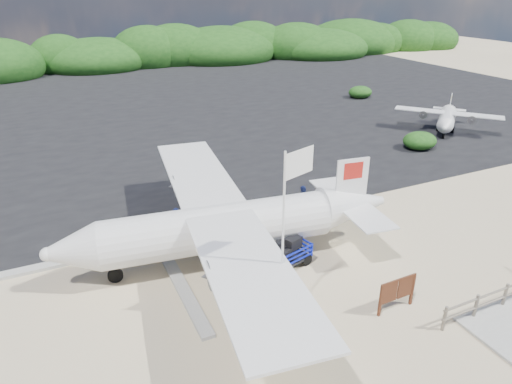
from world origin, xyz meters
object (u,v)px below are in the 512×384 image
Objects in this scene: baggage_cart at (284,267)px; aircraft_large at (330,114)px; signboard at (394,310)px; crew_b at (288,218)px; crew_c at (303,204)px; crew_a at (177,226)px; flagpole at (280,326)px; aircraft_small at (66,106)px.

baggage_cart is 0.14× the size of aircraft_large.
signboard is 1.13× the size of crew_b.
baggage_cart is 4.39m from crew_c.
aircraft_large reaches higher than crew_a.
aircraft_large reaches higher than crew_c.
flagpole reaches higher than baggage_cart.
crew_a is at bearing 47.73° from aircraft_large.
aircraft_small is at bearing 101.32° from signboard.
signboard is at bearing 88.43° from crew_b.
crew_c is 31.74m from aircraft_small.
crew_c is 0.11× the size of aircraft_large.
crew_a is 30.09m from aircraft_small.
crew_b is (3.43, 5.77, 0.76)m from flagpole.
baggage_cart is at bearing 59.39° from aircraft_large.
aircraft_large is at bearing 60.03° from signboard.
flagpole is 4.31× the size of crew_b.
aircraft_large is at bearing -137.19° from crew_b.
crew_a reaches higher than aircraft_small.
crew_a is 5.23m from crew_b.
crew_c is (1.22, 0.64, 0.22)m from crew_b.
crew_a is 1.24× the size of crew_b.
aircraft_small is (-21.71, 13.68, 0.00)m from aircraft_large.
crew_b is 1.40m from crew_c.
aircraft_large is (13.28, 24.21, 0.00)m from signboard.
signboard is 7.50m from crew_c.
baggage_cart is at bearing 118.37° from signboard.
aircraft_small is at bearing -24.83° from aircraft_large.
crew_c is (4.65, 6.41, 0.97)m from flagpole.
flagpole is 7.17m from crew_a.
signboard is 0.87× the size of crew_c.
crew_b is at bearing 44.03° from baggage_cart.
crew_a is 0.96× the size of crew_c.
baggage_cart is at bearing 56.92° from crew_c.
baggage_cart is 3.14m from crew_b.
crew_a is at bearing 118.48° from baggage_cart.
crew_a is (-1.67, 6.91, 0.94)m from flagpole.
aircraft_small is at bearing -65.62° from crew_a.
crew_b is at bearing 63.43° from aircraft_small.
signboard is at bearing 68.64° from aircraft_large.
signboard is 0.91× the size of crew_a.
aircraft_large is (19.18, 16.29, -0.94)m from crew_a.
flagpole is 3.35× the size of crew_c.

